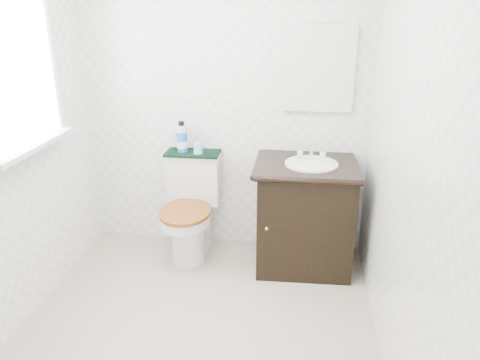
% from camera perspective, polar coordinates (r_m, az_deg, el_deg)
% --- Properties ---
extents(floor, '(2.40, 2.40, 0.00)m').
position_cam_1_polar(floor, '(3.04, -5.35, -17.88)').
color(floor, '#ADA08B').
rests_on(floor, ground).
extents(wall_back, '(2.40, 0.00, 2.40)m').
position_cam_1_polar(wall_back, '(3.62, -1.84, 9.69)').
color(wall_back, white).
rests_on(wall_back, ground).
extents(wall_front, '(2.40, 0.00, 2.40)m').
position_cam_1_polar(wall_front, '(1.43, -17.55, -9.36)').
color(wall_front, white).
rests_on(wall_front, ground).
extents(wall_right, '(0.00, 2.40, 2.40)m').
position_cam_1_polar(wall_right, '(2.47, 19.45, 3.21)').
color(wall_right, white).
rests_on(wall_right, ground).
extents(window, '(0.02, 0.70, 0.90)m').
position_cam_1_polar(window, '(3.06, -25.73, 12.31)').
color(window, white).
rests_on(window, wall_left).
extents(mirror, '(0.50, 0.02, 0.60)m').
position_cam_1_polar(mirror, '(3.52, 9.53, 13.21)').
color(mirror, silver).
rests_on(mirror, wall_back).
extents(toilet, '(0.43, 0.63, 0.79)m').
position_cam_1_polar(toilet, '(3.71, -5.96, -3.95)').
color(toilet, silver).
rests_on(toilet, floor).
extents(vanity, '(0.74, 0.64, 0.92)m').
position_cam_1_polar(vanity, '(3.53, 7.89, -3.91)').
color(vanity, black).
rests_on(vanity, floor).
extents(trash_bin, '(0.22, 0.19, 0.28)m').
position_cam_1_polar(trash_bin, '(3.59, 3.67, -8.48)').
color(trash_bin, silver).
rests_on(trash_bin, floor).
extents(towel, '(0.42, 0.22, 0.02)m').
position_cam_1_polar(towel, '(3.66, -5.79, 3.29)').
color(towel, black).
rests_on(towel, toilet).
extents(mouthwash_bottle, '(0.08, 0.08, 0.24)m').
position_cam_1_polar(mouthwash_bottle, '(3.66, -7.09, 5.13)').
color(mouthwash_bottle, blue).
rests_on(mouthwash_bottle, towel).
extents(cup, '(0.07, 0.07, 0.09)m').
position_cam_1_polar(cup, '(3.61, -5.16, 3.92)').
color(cup, '#84BCD9').
rests_on(cup, towel).
extents(soap_bar, '(0.06, 0.04, 0.02)m').
position_cam_1_polar(soap_bar, '(3.47, 7.22, 2.69)').
color(soap_bar, '#16686E').
rests_on(soap_bar, vanity).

